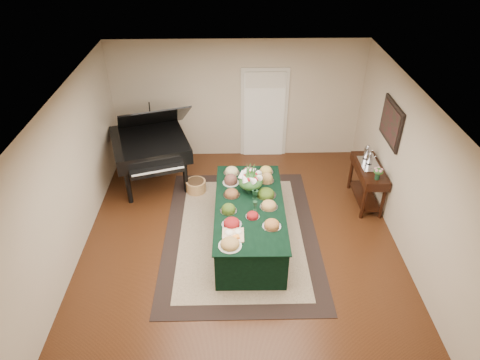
{
  "coord_description": "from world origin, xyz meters",
  "views": [
    {
      "loc": [
        -0.13,
        -5.8,
        5.16
      ],
      "look_at": [
        0.0,
        0.3,
        1.05
      ],
      "focal_mm": 32.0,
      "sensor_mm": 36.0,
      "label": 1
    }
  ],
  "objects_px": {
    "grand_piano": "(150,144)",
    "mahogany_sideboard": "(368,175)",
    "floral_centerpiece": "(251,179)",
    "buffet_table": "(249,222)"
  },
  "relations": [
    {
      "from": "floral_centerpiece",
      "to": "mahogany_sideboard",
      "type": "xyz_separation_m",
      "value": [
        2.31,
        0.66,
        -0.39
      ]
    },
    {
      "from": "buffet_table",
      "to": "grand_piano",
      "type": "height_order",
      "value": "grand_piano"
    },
    {
      "from": "buffet_table",
      "to": "grand_piano",
      "type": "xyz_separation_m",
      "value": [
        -1.96,
        1.92,
        0.51
      ]
    },
    {
      "from": "grand_piano",
      "to": "mahogany_sideboard",
      "type": "bearing_deg",
      "value": -11.2
    },
    {
      "from": "floral_centerpiece",
      "to": "grand_piano",
      "type": "xyz_separation_m",
      "value": [
        -1.99,
        1.51,
        -0.13
      ]
    },
    {
      "from": "mahogany_sideboard",
      "to": "grand_piano",
      "type": "bearing_deg",
      "value": 168.8
    },
    {
      "from": "buffet_table",
      "to": "mahogany_sideboard",
      "type": "xyz_separation_m",
      "value": [
        2.34,
        1.06,
        0.25
      ]
    },
    {
      "from": "grand_piano",
      "to": "mahogany_sideboard",
      "type": "relative_size",
      "value": 1.75
    },
    {
      "from": "floral_centerpiece",
      "to": "mahogany_sideboard",
      "type": "bearing_deg",
      "value": 16.02
    },
    {
      "from": "buffet_table",
      "to": "floral_centerpiece",
      "type": "height_order",
      "value": "floral_centerpiece"
    }
  ]
}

